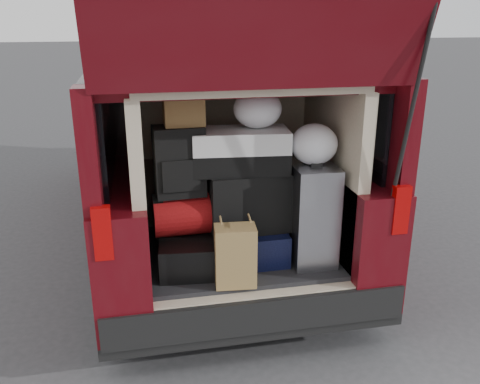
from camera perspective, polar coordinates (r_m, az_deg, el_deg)
The scene contains 14 objects.
ground at distance 3.65m, azimuth 0.74°, elevation -16.14°, with size 80.00×80.00×0.00m, color #343436.
minivan at distance 4.95m, azimuth -3.79°, elevation 5.23°, with size 1.90×5.35×2.77m.
load_floor at distance 3.73m, azimuth -0.15°, elevation -10.28°, with size 1.24×1.05×0.55m, color black.
black_hardshell at distance 3.37m, azimuth -5.60°, elevation -6.46°, with size 0.39×0.53×0.21m, color black.
navy_hardshell at distance 3.47m, azimuth 1.33°, elevation -5.52°, with size 0.41×0.50×0.22m, color black.
silver_roller at distance 3.39m, azimuth 7.84°, elevation -2.19°, with size 0.28×0.44×0.67m, color silver.
kraft_bag at distance 3.09m, azimuth -0.53°, elevation -7.19°, with size 0.25×0.16×0.38m, color olive.
red_duffel at distance 3.30m, azimuth -6.08°, elevation -2.44°, with size 0.42×0.27×0.27m, color maroon.
black_soft_case at distance 3.35m, azimuth 1.10°, elevation -0.82°, with size 0.55×0.33×0.40m, color black.
backpack at distance 3.17m, azimuth -6.83°, elevation 3.46°, with size 0.31×0.19×0.44m, color black.
twotone_duffel at distance 3.24m, azimuth 0.03°, elevation 4.68°, with size 0.61×0.31×0.27m, color silver.
grocery_sack_lower at distance 3.14m, azimuth -6.38°, elevation 9.48°, with size 0.24×0.20×0.22m, color brown.
plastic_bag_center at distance 3.23m, azimuth 1.98°, elevation 9.31°, with size 0.31×0.29×0.24m, color silver.
plastic_bag_right at distance 3.24m, azimuth 8.32°, elevation 5.34°, with size 0.30×0.28×0.26m, color silver.
Camera 1 is at (-0.64, -2.90, 2.13)m, focal length 38.00 mm.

